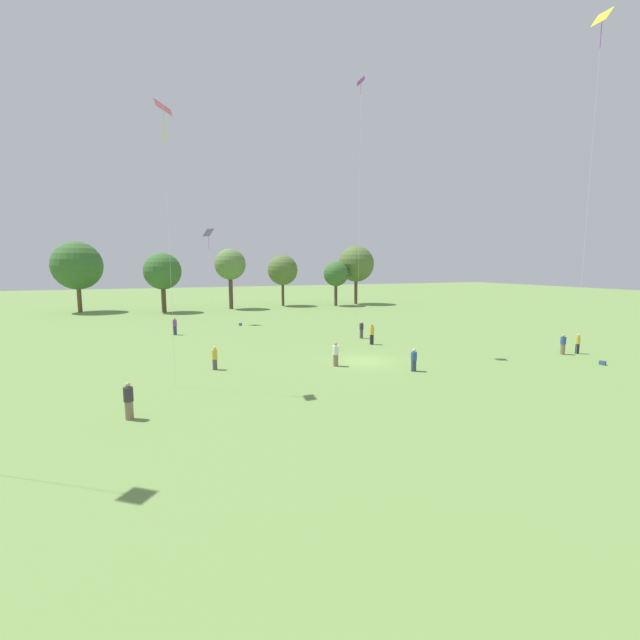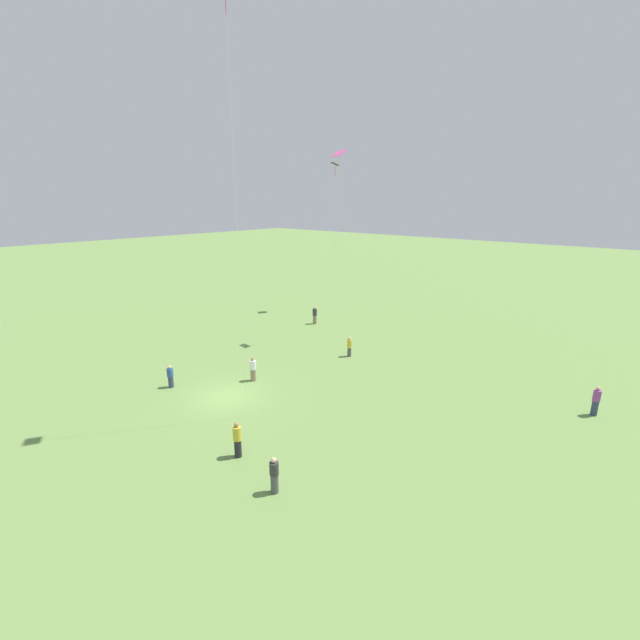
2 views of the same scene
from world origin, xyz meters
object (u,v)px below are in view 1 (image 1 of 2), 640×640
Objects in this scene: person_8 at (361,330)px; kite_0 at (600,42)px; person_3 at (336,355)px; kite_2 at (361,107)px; person_5 at (129,401)px; person_7 at (215,358)px; kite_1 at (208,235)px; picnic_bag_1 at (603,363)px; person_0 at (372,334)px; person_4 at (563,344)px; kite_3 at (164,121)px; person_6 at (175,326)px; picnic_bag_0 at (240,324)px; person_1 at (578,344)px; person_2 at (414,360)px.

kite_0 is (4.58, -20.07, 19.20)m from person_8.
person_3 is 0.08× the size of kite_2.
person_5 is 10.07m from person_7.
kite_1 is 26.11× the size of picnic_bag_1.
person_7 is at bearing 7.40° from person_3.
person_8 is at bearing -103.86° from person_3.
person_0 is at bearing 130.98° from picnic_bag_1.
picnic_bag_1 is (-0.60, -3.84, -0.69)m from person_4.
person_4 is 34.10m from kite_3.
person_8 is 0.08× the size of kite_0.
kite_2 is at bearing 32.13° from kite_1.
person_6 reaches higher than person_7.
person_8 is at bearing -12.60° from person_4.
person_7 is 3.71× the size of picnic_bag_1.
person_8 is 16.88m from picnic_bag_0.
person_1 is 0.90× the size of person_6.
person_6 is at bearing -36.21° from person_2.
person_6 reaches higher than person_2.
person_2 is 28.22m from picnic_bag_0.
person_3 is at bearing 25.97° from person_4.
picnic_bag_0 is at bearing -138.63° from person_0.
kite_0 reaches higher than person_8.
kite_1 is at bearing 40.73° from kite_3.
person_2 is at bearing 55.11° from person_5.
person_2 is 0.14× the size of kite_1.
person_7 is 0.14× the size of kite_1.
kite_0 is at bearing -157.33° from picnic_bag_1.
kite_2 is 16.64m from kite_3.
person_6 reaches higher than picnic_bag_0.
kite_2 is at bearing -63.50° from person_2.
person_3 is at bearing -58.72° from person_8.
person_0 reaches higher than person_5.
person_1 is 19.10m from person_8.
kite_2 reaches higher than person_4.
picnic_bag_0 is at bearing 123.87° from picnic_bag_1.
person_8 is (-11.92, 13.41, 0.03)m from person_4.
person_0 is at bearing 126.50° from person_7.
kite_1 is 29.42m from kite_3.
person_3 is 3.87× the size of picnic_bag_1.
person_4 is 3.95m from picnic_bag_1.
person_6 is (3.68, 25.80, 0.02)m from person_5.
person_3 is at bearing -168.22° from person_1.
kite_0 reaches higher than kite_3.
person_6 is at bearing -21.89° from kite_1.
kite_1 is (-12.66, 17.02, 10.32)m from person_8.
picnic_bag_1 is at bearing 45.78° from kite_1.
person_0 is 4.81× the size of picnic_bag_0.
kite_3 is 34.31m from picnic_bag_1.
person_0 is 19.46m from picnic_bag_0.
person_3 is at bearing -84.82° from picnic_bag_0.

